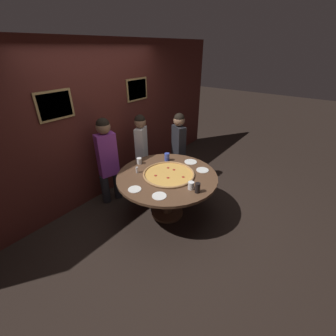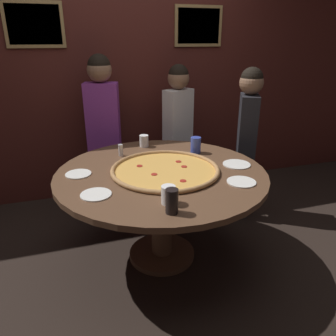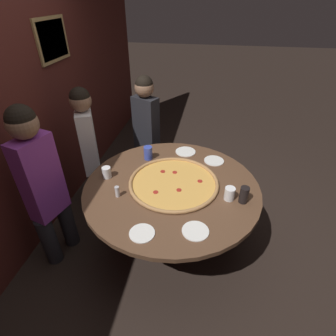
# 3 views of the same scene
# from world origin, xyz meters

# --- Properties ---
(ground_plane) EXTENTS (24.00, 24.00, 0.00)m
(ground_plane) POSITION_xyz_m (0.00, 0.00, 0.00)
(ground_plane) COLOR black
(back_wall) EXTENTS (6.40, 0.08, 2.60)m
(back_wall) POSITION_xyz_m (0.00, 1.36, 1.30)
(back_wall) COLOR #4C1E19
(back_wall) RESTS_ON ground_plane
(dining_table) EXTENTS (1.53, 1.53, 0.74)m
(dining_table) POSITION_xyz_m (0.00, 0.00, 0.60)
(dining_table) COLOR brown
(dining_table) RESTS_ON ground_plane
(giant_pizza) EXTENTS (0.79, 0.79, 0.03)m
(giant_pizza) POSITION_xyz_m (0.03, -0.01, 0.75)
(giant_pizza) COLOR #E5A84C
(giant_pizza) RESTS_ON dining_table
(drink_cup_near_left) EXTENTS (0.07, 0.07, 0.14)m
(drink_cup_near_left) POSITION_xyz_m (-0.11, -0.60, 0.81)
(drink_cup_near_left) COLOR black
(drink_cup_near_left) RESTS_ON dining_table
(drink_cup_by_shaker) EXTENTS (0.08, 0.08, 0.11)m
(drink_cup_by_shaker) POSITION_xyz_m (-0.10, -0.49, 0.80)
(drink_cup_by_shaker) COLOR white
(drink_cup_by_shaker) RESTS_ON dining_table
(drink_cup_far_right) EXTENTS (0.09, 0.09, 0.13)m
(drink_cup_far_right) POSITION_xyz_m (0.39, 0.30, 0.81)
(drink_cup_far_right) COLOR #384CB7
(drink_cup_far_right) RESTS_ON dining_table
(drink_cup_centre_back) EXTENTS (0.08, 0.08, 0.10)m
(drink_cup_centre_back) POSITION_xyz_m (0.02, 0.60, 0.79)
(drink_cup_centre_back) COLOR white
(drink_cup_centre_back) RESTS_ON dining_table
(white_plate_far_back) EXTENTS (0.19, 0.19, 0.01)m
(white_plate_far_back) POSITION_xyz_m (-0.49, -0.25, 0.74)
(white_plate_far_back) COLOR white
(white_plate_far_back) RESTS_ON dining_table
(white_plate_beside_cup) EXTENTS (0.21, 0.21, 0.01)m
(white_plate_beside_cup) POSITION_xyz_m (0.59, -0.05, 0.74)
(white_plate_beside_cup) COLOR white
(white_plate_beside_cup) RESTS_ON dining_table
(white_plate_right_side) EXTENTS (0.20, 0.20, 0.01)m
(white_plate_right_side) POSITION_xyz_m (0.46, -0.35, 0.74)
(white_plate_right_side) COLOR white
(white_plate_right_side) RESTS_ON dining_table
(white_plate_left_side) EXTENTS (0.18, 0.18, 0.01)m
(white_plate_left_side) POSITION_xyz_m (-0.58, 0.11, 0.74)
(white_plate_left_side) COLOR white
(white_plate_left_side) RESTS_ON dining_table
(condiment_shaker) EXTENTS (0.04, 0.04, 0.10)m
(condiment_shaker) POSITION_xyz_m (-0.22, 0.41, 0.79)
(condiment_shaker) COLOR silver
(condiment_shaker) RESTS_ON dining_table
(diner_far_right) EXTENTS (0.27, 0.37, 1.41)m
(diner_far_right) POSITION_xyz_m (0.96, 0.46, 0.80)
(diner_far_right) COLOR #232328
(diner_far_right) RESTS_ON ground_plane
(diner_side_left) EXTENTS (0.37, 0.27, 1.41)m
(diner_side_left) POSITION_xyz_m (0.46, 0.97, 0.80)
(diner_side_left) COLOR #232328
(diner_side_left) RESTS_ON ground_plane
(diner_side_right) EXTENTS (0.40, 0.24, 1.51)m
(diner_side_right) POSITION_xyz_m (-0.28, 1.03, 0.86)
(diner_side_right) COLOR #232328
(diner_side_right) RESTS_ON ground_plane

